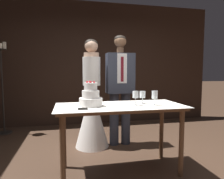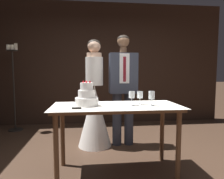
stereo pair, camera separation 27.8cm
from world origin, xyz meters
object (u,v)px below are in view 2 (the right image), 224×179
at_px(wine_glass_middle, 152,96).
at_px(cake_table, 116,114).
at_px(tiered_cake, 87,97).
at_px(candle_stand, 14,88).
at_px(wine_glass_far, 132,95).
at_px(bride, 95,107).
at_px(groom, 123,85).
at_px(cake_knife, 84,108).
at_px(wine_glass_near, 140,95).

bearing_deg(wine_glass_middle, cake_table, 169.25).
bearing_deg(tiered_cake, candle_stand, 127.73).
bearing_deg(wine_glass_middle, wine_glass_far, 169.17).
relative_size(wine_glass_middle, bride, 0.10).
relative_size(cake_table, groom, 0.84).
bearing_deg(groom, candle_stand, 153.33).
relative_size(cake_knife, candle_stand, 0.23).
height_order(wine_glass_middle, wine_glass_far, wine_glass_middle).
bearing_deg(groom, wine_glass_far, -93.38).
bearing_deg(wine_glass_far, cake_knife, -163.36).
height_order(tiered_cake, bride, bride).
xyz_separation_m(wine_glass_middle, groom, (-0.17, 0.98, 0.07)).
height_order(wine_glass_middle, candle_stand, candle_stand).
distance_m(cake_table, wine_glass_middle, 0.47).
bearing_deg(bride, cake_table, -75.58).
relative_size(wine_glass_near, candle_stand, 0.09).
bearing_deg(wine_glass_middle, tiered_cake, 173.38).
relative_size(cake_knife, wine_glass_near, 2.60).
bearing_deg(bride, wine_glass_middle, -57.14).
bearing_deg(cake_knife, cake_table, 33.46).
height_order(bride, groom, groom).
xyz_separation_m(wine_glass_near, wine_glass_middle, (0.10, -0.13, 0.01)).
bearing_deg(bride, groom, -0.08).
relative_size(cake_table, candle_stand, 0.85).
distance_m(wine_glass_far, candle_stand, 2.84).
bearing_deg(bride, candle_stand, 147.09).
xyz_separation_m(tiered_cake, wine_glass_far, (0.52, -0.04, 0.02)).
height_order(tiered_cake, candle_stand, candle_stand).
height_order(cake_table, wine_glass_far, wine_glass_far).
bearing_deg(wine_glass_middle, candle_stand, 137.96).
height_order(cake_knife, wine_glass_far, wine_glass_far).
bearing_deg(wine_glass_middle, bride, 122.86).
xyz_separation_m(wine_glass_middle, bride, (-0.64, 0.99, -0.30)).
relative_size(tiered_cake, wine_glass_far, 1.73).
bearing_deg(candle_stand, tiered_cake, -52.27).
height_order(cake_knife, wine_glass_middle, wine_glass_middle).
distance_m(wine_glass_near, wine_glass_middle, 0.17).
relative_size(wine_glass_near, wine_glass_far, 0.93).
height_order(wine_glass_far, bride, bride).
bearing_deg(bride, wine_glass_near, -58.23).
relative_size(cake_table, wine_glass_near, 9.58).
height_order(cake_table, wine_glass_middle, wine_glass_middle).
bearing_deg(wine_glass_near, wine_glass_middle, -50.48).
xyz_separation_m(tiered_cake, wine_glass_middle, (0.75, -0.09, 0.02)).
distance_m(cake_knife, bride, 1.13).
relative_size(wine_glass_middle, wine_glass_far, 1.01).
bearing_deg(groom, wine_glass_near, -85.72).
bearing_deg(cake_table, candle_stand, 133.42).
bearing_deg(wine_glass_far, wine_glass_middle, -10.83).
xyz_separation_m(cake_table, groom, (0.23, 0.91, 0.29)).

